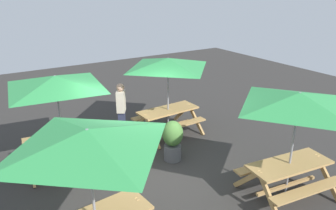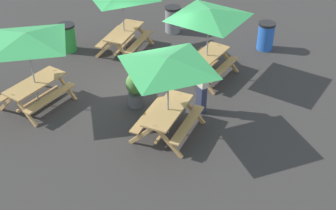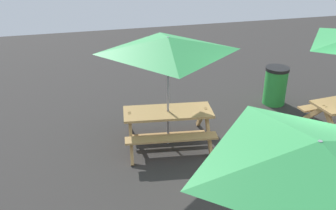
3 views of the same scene
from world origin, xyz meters
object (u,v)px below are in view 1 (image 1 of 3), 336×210
(picnic_table_0, at_px, (298,108))
(potted_plant_0, at_px, (173,139))
(picnic_table_2, at_px, (56,89))
(picnic_table_1, at_px, (168,69))
(picnic_table_3, at_px, (89,149))
(person_standing, at_px, (121,110))

(picnic_table_0, height_order, potted_plant_0, picnic_table_0)
(picnic_table_0, xyz_separation_m, picnic_table_2, (-3.64, 3.73, 0.00))
(picnic_table_1, distance_m, picnic_table_3, 4.90)
(picnic_table_0, relative_size, potted_plant_0, 2.20)
(picnic_table_3, distance_m, person_standing, 4.53)
(picnic_table_0, bearing_deg, picnic_table_3, 179.73)
(potted_plant_0, bearing_deg, person_standing, 107.68)
(picnic_table_3, bearing_deg, picnic_table_1, 38.80)
(picnic_table_2, bearing_deg, picnic_table_1, 10.94)
(picnic_table_2, distance_m, person_standing, 2.23)
(picnic_table_1, height_order, picnic_table_2, same)
(picnic_table_1, height_order, person_standing, picnic_table_1)
(picnic_table_2, xyz_separation_m, potted_plant_0, (2.41, -1.18, -1.42))
(picnic_table_2, relative_size, picnic_table_3, 1.20)
(picnic_table_1, bearing_deg, picnic_table_2, -178.26)
(picnic_table_0, relative_size, person_standing, 1.40)
(picnic_table_1, bearing_deg, potted_plant_0, -120.22)
(picnic_table_0, bearing_deg, potted_plant_0, 123.23)
(picnic_table_0, bearing_deg, picnic_table_1, 104.36)
(picnic_table_1, xyz_separation_m, picnic_table_2, (-3.15, -0.23, 0.00))
(picnic_table_1, bearing_deg, picnic_table_3, -138.05)
(picnic_table_2, bearing_deg, picnic_table_3, -89.46)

